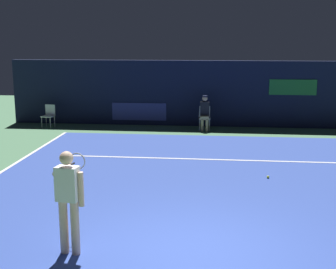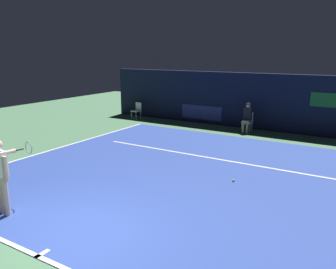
# 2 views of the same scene
# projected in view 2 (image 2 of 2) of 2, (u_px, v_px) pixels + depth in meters

# --- Properties ---
(ground_plane) EXTENTS (32.08, 32.08, 0.00)m
(ground_plane) POSITION_uv_depth(u_px,v_px,m) (181.00, 173.00, 10.49)
(ground_plane) COLOR #4C7A56
(court_surface) EXTENTS (10.67, 10.42, 0.01)m
(court_surface) POSITION_uv_depth(u_px,v_px,m) (181.00, 173.00, 10.48)
(court_surface) COLOR #2D479E
(court_surface) RESTS_ON ground
(line_baseline) EXTENTS (10.67, 0.10, 0.01)m
(line_baseline) POSITION_uv_depth(u_px,v_px,m) (38.00, 256.00, 6.21)
(line_baseline) COLOR white
(line_baseline) RESTS_ON court_surface
(line_sideline_right) EXTENTS (0.10, 10.42, 0.01)m
(line_sideline_right) POSITION_uv_depth(u_px,v_px,m) (59.00, 148.00, 13.17)
(line_sideline_right) COLOR white
(line_sideline_right) RESTS_ON court_surface
(line_service) EXTENTS (8.32, 0.10, 0.01)m
(line_service) POSITION_uv_depth(u_px,v_px,m) (207.00, 157.00, 11.99)
(line_service) COLOR white
(line_service) RESTS_ON court_surface
(line_centre_mark) EXTENTS (0.10, 0.30, 0.01)m
(line_centre_mark) POSITION_uv_depth(u_px,v_px,m) (42.00, 253.00, 6.29)
(line_centre_mark) COLOR white
(line_centre_mark) RESTS_ON court_surface
(back_wall) EXTENTS (16.07, 0.33, 2.60)m
(back_wall) POSITION_uv_depth(u_px,v_px,m) (258.00, 102.00, 16.18)
(back_wall) COLOR #141933
(back_wall) RESTS_ON ground
(tennis_player) EXTENTS (0.51, 0.99, 1.73)m
(tennis_player) POSITION_uv_depth(u_px,v_px,m) (2.00, 172.00, 7.63)
(tennis_player) COLOR beige
(tennis_player) RESTS_ON ground
(line_judge_on_chair) EXTENTS (0.45, 0.54, 1.32)m
(line_judge_on_chair) POSITION_uv_depth(u_px,v_px,m) (247.00, 117.00, 15.62)
(line_judge_on_chair) COLOR white
(line_judge_on_chair) RESTS_ON ground
(courtside_chair_near) EXTENTS (0.50, 0.48, 0.88)m
(courtside_chair_near) POSITION_uv_depth(u_px,v_px,m) (137.00, 110.00, 18.79)
(courtside_chair_near) COLOR white
(courtside_chair_near) RESTS_ON ground
(tennis_ball) EXTENTS (0.07, 0.07, 0.07)m
(tennis_ball) POSITION_uv_depth(u_px,v_px,m) (234.00, 181.00, 9.75)
(tennis_ball) COLOR #CCE033
(tennis_ball) RESTS_ON court_surface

